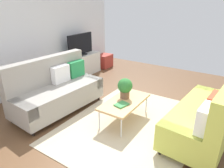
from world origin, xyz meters
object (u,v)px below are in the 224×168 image
at_px(couch_green, 209,115).
at_px(vase_1, 70,55).
at_px(vase_0, 65,57).
at_px(bottle_1, 79,54).
at_px(couch_beige, 56,90).
at_px(potted_plant, 125,87).
at_px(tv_console, 81,65).
at_px(table_book_0, 122,105).
at_px(tv, 80,45).
at_px(coffee_table, 125,102).
at_px(bottle_0, 77,54).
at_px(storage_trunk, 104,61).

xyz_separation_m(couch_green, vase_1, (0.85, 3.89, 0.29)).
relative_size(vase_0, bottle_1, 0.96).
distance_m(couch_beige, couch_green, 2.91).
xyz_separation_m(potted_plant, vase_1, (1.00, 2.40, 0.09)).
bearing_deg(tv_console, bottle_1, -161.71).
bearing_deg(vase_0, table_book_0, -114.13).
bearing_deg(couch_beige, table_book_0, 101.35).
xyz_separation_m(tv, potted_plant, (-1.41, -2.33, -0.31)).
relative_size(coffee_table, tv, 1.10).
bearing_deg(bottle_0, couch_green, -105.24).
bearing_deg(bottle_1, vase_0, 168.91).
distance_m(couch_beige, bottle_1, 2.04).
bearing_deg(table_book_0, bottle_1, 56.82).
xyz_separation_m(couch_beige, vase_0, (1.32, 1.05, 0.27)).
relative_size(tv_console, bottle_0, 9.04).
height_order(tv_console, vase_1, vase_1).
height_order(couch_green, coffee_table, couch_green).
xyz_separation_m(tv_console, storage_trunk, (1.10, -0.10, -0.10)).
height_order(couch_green, vase_0, couch_green).
relative_size(coffee_table, tv_console, 0.79).
bearing_deg(storage_trunk, vase_1, 174.30).
distance_m(tv, vase_0, 0.63).
xyz_separation_m(vase_1, bottle_0, (0.19, -0.09, -0.02)).
xyz_separation_m(storage_trunk, table_book_0, (-2.81, -2.36, 0.21)).
bearing_deg(tv, storage_trunk, -4.16).
bearing_deg(couch_beige, vase_0, -137.91).
distance_m(couch_green, bottle_0, 3.95).
bearing_deg(vase_0, bottle_0, -13.82).
xyz_separation_m(couch_beige, vase_1, (1.50, 1.05, 0.29)).
bearing_deg(tv_console, couch_beige, -152.25).
distance_m(coffee_table, vase_1, 2.74).
relative_size(tv_console, bottle_1, 8.97).
relative_size(coffee_table, storage_trunk, 2.12).
relative_size(potted_plant, vase_1, 2.07).
bearing_deg(storage_trunk, tv_console, 174.81).
bearing_deg(couch_green, tv_console, 77.01).
bearing_deg(couch_green, coffee_table, 106.04).
bearing_deg(bottle_0, storage_trunk, -2.61).
xyz_separation_m(couch_beige, storage_trunk, (3.00, 0.90, -0.23)).
xyz_separation_m(couch_green, table_book_0, (-0.46, 1.38, -0.01)).
distance_m(table_book_0, bottle_0, 2.86).
bearing_deg(bottle_0, tv, 5.34).
xyz_separation_m(storage_trunk, potted_plant, (-2.51, -2.25, 0.42)).
distance_m(couch_beige, vase_1, 1.86).
bearing_deg(tv, table_book_0, -124.92).
bearing_deg(coffee_table, couch_green, -78.98).
bearing_deg(bottle_0, coffee_table, -118.85).
bearing_deg(coffee_table, table_book_0, -166.92).
bearing_deg(couch_green, storage_trunk, 62.90).
bearing_deg(storage_trunk, bottle_1, 177.19).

